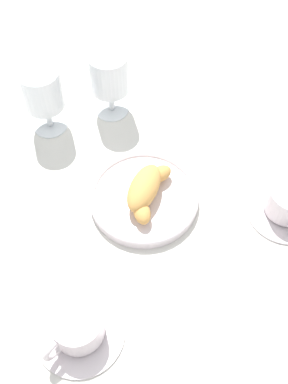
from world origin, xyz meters
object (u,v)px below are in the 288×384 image
at_px(coffee_cup_near, 78,328).
at_px(juice_glass_left, 109,75).
at_px(croissant_large, 146,189).
at_px(coffee_cup_far, 288,203).
at_px(pastry_plate, 144,198).
at_px(juice_glass_right, 42,91).

height_order(coffee_cup_near, juice_glass_left, juice_glass_left).
relative_size(croissant_large, coffee_cup_far, 0.90).
relative_size(coffee_cup_near, coffee_cup_far, 1.00).
distance_m(pastry_plate, juice_glass_right, 0.27).
xyz_separation_m(pastry_plate, juice_glass_left, (-0.23, -0.04, 0.08)).
xyz_separation_m(coffee_cup_near, juice_glass_left, (-0.45, 0.08, 0.07)).
height_order(pastry_plate, juice_glass_left, juice_glass_left).
distance_m(coffee_cup_near, coffee_cup_far, 0.40).
relative_size(croissant_large, juice_glass_left, 0.88).
distance_m(croissant_large, juice_glass_right, 0.27).
bearing_deg(pastry_plate, croissant_large, 62.84).
height_order(coffee_cup_near, juice_glass_right, juice_glass_right).
bearing_deg(croissant_large, juice_glass_right, -139.31).
bearing_deg(croissant_large, coffee_cup_far, 79.63).
height_order(pastry_plate, juice_glass_right, juice_glass_right).
relative_size(coffee_cup_near, juice_glass_left, 0.97).
distance_m(pastry_plate, croissant_large, 0.03).
distance_m(croissant_large, juice_glass_left, 0.24).
bearing_deg(coffee_cup_near, coffee_cup_far, 116.31).
bearing_deg(croissant_large, juice_glass_left, -168.68).
xyz_separation_m(coffee_cup_far, juice_glass_right, (-0.24, -0.41, 0.07)).
distance_m(pastry_plate, coffee_cup_near, 0.25).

